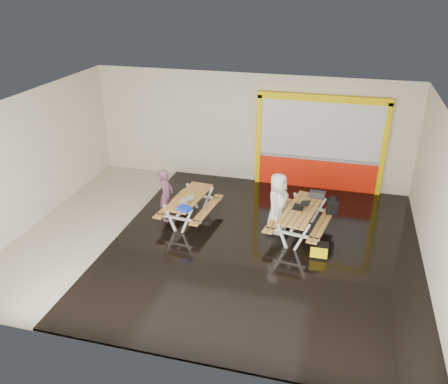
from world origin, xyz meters
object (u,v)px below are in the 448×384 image
(laptop_right, at_px, (301,206))
(dark_case, at_px, (277,229))
(picnic_table_right, at_px, (301,215))
(toolbox, at_px, (317,195))
(person_left, at_px, (166,195))
(laptop_left, at_px, (186,200))
(picnic_table_left, at_px, (189,202))
(fluke_bag, at_px, (319,251))
(backpack, at_px, (332,206))
(blue_pouch, at_px, (185,209))
(person_right, at_px, (278,204))

(laptop_right, bearing_deg, dark_case, -175.11)
(picnic_table_right, distance_m, toolbox, 0.85)
(person_left, relative_size, laptop_left, 3.67)
(picnic_table_left, relative_size, laptop_left, 4.94)
(picnic_table_right, xyz_separation_m, toolbox, (0.33, 0.73, 0.28))
(person_left, relative_size, fluke_bag, 3.46)
(backpack, bearing_deg, laptop_right, -148.79)
(person_left, xyz_separation_m, fluke_bag, (4.18, -0.86, -0.56))
(picnic_table_left, xyz_separation_m, dark_case, (2.41, -0.06, -0.45))
(toolbox, bearing_deg, blue_pouch, -155.15)
(blue_pouch, distance_m, toolbox, 3.53)
(picnic_table_left, height_order, picnic_table_right, picnic_table_right)
(backpack, bearing_deg, blue_pouch, -160.83)
(picnic_table_right, height_order, laptop_left, laptop_left)
(person_right, xyz_separation_m, dark_case, (0.02, -0.05, -0.72))
(toolbox, xyz_separation_m, fluke_bag, (0.23, -1.68, -0.67))
(person_left, bearing_deg, dark_case, -93.34)
(person_right, relative_size, backpack, 3.42)
(laptop_right, height_order, blue_pouch, laptop_right)
(picnic_table_left, distance_m, backpack, 3.79)
(backpack, bearing_deg, fluke_bag, -97.41)
(picnic_table_right, height_order, dark_case, picnic_table_right)
(laptop_right, relative_size, backpack, 0.93)
(fluke_bag, bearing_deg, backpack, 82.59)
(laptop_right, relative_size, blue_pouch, 1.38)
(picnic_table_left, height_order, person_right, person_right)
(person_left, distance_m, blue_pouch, 1.00)
(laptop_right, bearing_deg, person_left, -178.01)
(blue_pouch, bearing_deg, picnic_table_right, 14.69)
(dark_case, xyz_separation_m, fluke_bag, (1.16, -0.93, 0.10))
(person_left, distance_m, laptop_right, 3.60)
(person_left, height_order, toolbox, person_left)
(picnic_table_right, relative_size, fluke_bag, 5.20)
(backpack, bearing_deg, dark_case, -158.96)
(picnic_table_left, bearing_deg, fluke_bag, -15.46)
(person_right, relative_size, toolbox, 3.93)
(picnic_table_right, distance_m, fluke_bag, 1.17)
(dark_case, bearing_deg, person_right, 109.66)
(toolbox, distance_m, dark_case, 1.42)
(picnic_table_right, xyz_separation_m, backpack, (0.75, 0.50, 0.12))
(toolbox, bearing_deg, person_left, -168.28)
(picnic_table_left, bearing_deg, dark_case, -1.33)
(laptop_right, bearing_deg, backpack, 31.21)
(person_right, height_order, laptop_left, person_right)
(blue_pouch, bearing_deg, person_left, 138.85)
(laptop_left, relative_size, toolbox, 0.96)
(laptop_left, relative_size, blue_pouch, 1.24)
(picnic_table_left, relative_size, fluke_bag, 4.65)
(person_left, bearing_deg, laptop_left, -110.41)
(picnic_table_right, relative_size, dark_case, 5.64)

